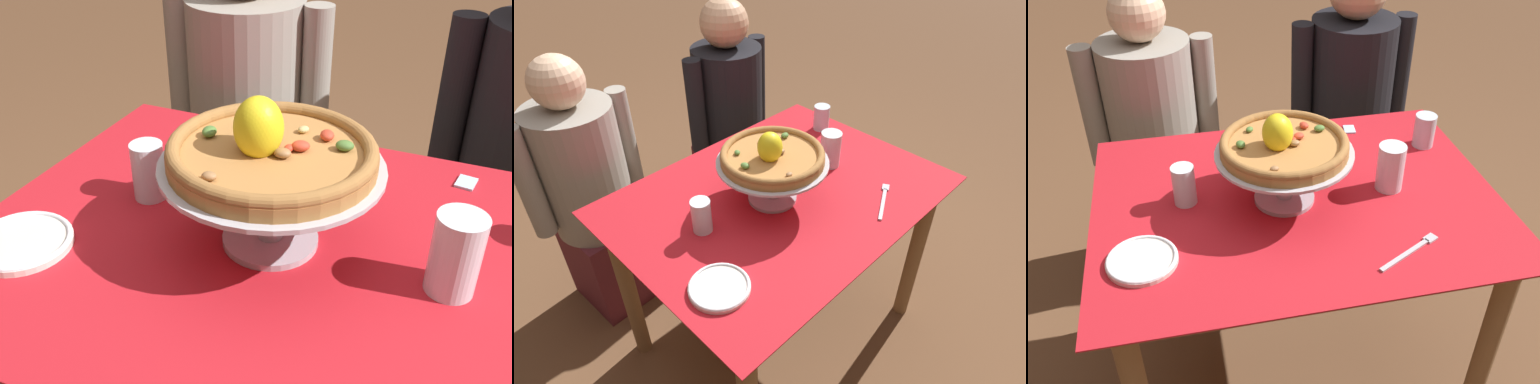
# 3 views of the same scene
# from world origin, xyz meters

# --- Properties ---
(ground_plane) EXTENTS (14.00, 14.00, 0.00)m
(ground_plane) POSITION_xyz_m (0.00, 0.00, 0.00)
(ground_plane) COLOR brown
(dining_table) EXTENTS (1.11, 0.83, 0.76)m
(dining_table) POSITION_xyz_m (0.00, 0.00, 0.63)
(dining_table) COLOR olive
(dining_table) RESTS_ON ground
(pizza_stand) EXTENTS (0.36, 0.36, 0.15)m
(pizza_stand) POSITION_xyz_m (-0.03, -0.00, 0.87)
(pizza_stand) COLOR #B7B7C1
(pizza_stand) RESTS_ON dining_table
(pizza) EXTENTS (0.33, 0.33, 0.11)m
(pizza) POSITION_xyz_m (-0.04, -0.00, 0.93)
(pizza) COLOR #AD753D
(pizza) RESTS_ON pizza_stand
(water_glass_back_right) EXTENTS (0.07, 0.07, 0.10)m
(water_glass_back_right) POSITION_xyz_m (0.45, 0.19, 0.80)
(water_glass_back_right) COLOR silver
(water_glass_back_right) RESTS_ON dining_table
(water_glass_side_right) EXTENTS (0.08, 0.08, 0.13)m
(water_glass_side_right) POSITION_xyz_m (0.26, -0.01, 0.82)
(water_glass_side_right) COLOR silver
(water_glass_side_right) RESTS_ON dining_table
(water_glass_side_left) EXTENTS (0.06, 0.06, 0.11)m
(water_glass_side_left) POSITION_xyz_m (-0.30, 0.04, 0.81)
(water_glass_side_left) COLOR silver
(water_glass_side_left) RESTS_ON dining_table
(side_plate) EXTENTS (0.17, 0.17, 0.02)m
(side_plate) POSITION_xyz_m (-0.42, -0.18, 0.77)
(side_plate) COLOR silver
(side_plate) RESTS_ON dining_table
(dinner_fork) EXTENTS (0.18, 0.11, 0.01)m
(dinner_fork) POSITION_xyz_m (0.22, -0.27, 0.76)
(dinner_fork) COLOR #B7B7C1
(dinner_fork) RESTS_ON dining_table
(sugar_packet) EXTENTS (0.04, 0.05, 0.00)m
(sugar_packet) POSITION_xyz_m (0.26, 0.33, 0.76)
(sugar_packet) COLOR silver
(sugar_packet) RESTS_ON dining_table
(diner_left) EXTENTS (0.49, 0.34, 1.17)m
(diner_left) POSITION_xyz_m (-0.39, 0.69, 0.56)
(diner_left) COLOR maroon
(diner_left) RESTS_ON ground
(diner_right) EXTENTS (0.48, 0.34, 1.21)m
(diner_right) POSITION_xyz_m (0.39, 0.71, 0.58)
(diner_right) COLOR maroon
(diner_right) RESTS_ON ground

